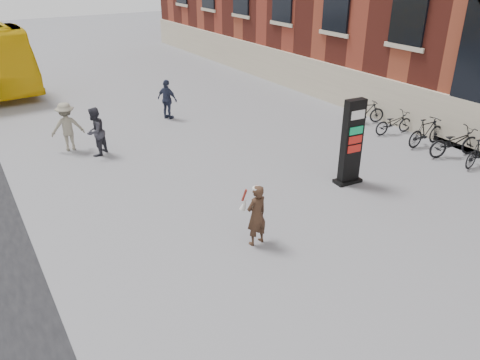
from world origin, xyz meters
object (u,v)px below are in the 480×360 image
pedestrian_b (67,127)px  bike_3 (480,152)px  pedestrian_a (95,132)px  bike_5 (426,132)px  bike_4 (455,142)px  bike_6 (394,123)px  info_pylon (352,143)px  woman (256,214)px  pedestrian_c (167,99)px  bike_7 (366,112)px

pedestrian_b → bike_3: bearing=150.7°
pedestrian_a → bike_5: 11.89m
bike_4 → bike_6: (0.00, 2.71, -0.08)m
info_pylon → bike_6: bearing=32.2°
woman → bike_5: size_ratio=0.89×
pedestrian_c → bike_4: 11.35m
pedestrian_a → bike_7: size_ratio=1.07×
pedestrian_c → bike_4: bearing=-171.5°
pedestrian_c → bike_3: (6.77, -10.07, -0.35)m
info_pylon → pedestrian_c: (-2.15, 8.74, -0.48)m
bike_6 → info_pylon: bearing=126.5°
pedestrian_a → bike_4: size_ratio=0.87×
bike_3 → bike_7: size_ratio=1.03×
bike_3 → bike_4: bike_4 is taller
pedestrian_b → bike_3: pedestrian_b is taller
bike_5 → bike_4: bearing=-177.9°
bike_3 → bike_5: 2.15m
bike_6 → bike_7: (0.00, 1.48, 0.04)m
woman → bike_6: (8.91, 3.67, -0.36)m
pedestrian_a → woman: bearing=59.8°
bike_3 → bike_6: bearing=-4.9°
pedestrian_a → bike_7: (10.54, -2.48, -0.38)m
pedestrian_c → bike_5: (6.77, -7.92, -0.31)m
woman → bike_3: (8.91, 0.00, -0.31)m
bike_4 → pedestrian_c: bearing=52.6°
bike_3 → bike_4: bearing=-4.9°
pedestrian_a → bike_3: size_ratio=1.04×
pedestrian_b → bike_6: pedestrian_b is taller
woman → bike_5: (8.91, 2.15, -0.27)m
bike_7 → pedestrian_c: bearing=74.1°
bike_3 → bike_6: (0.00, 3.67, -0.05)m
bike_6 → bike_7: size_ratio=1.06×
pedestrian_a → info_pylon: bearing=91.0°
info_pylon → bike_5: info_pylon is taller
woman → pedestrian_a: bearing=-84.9°
bike_5 → pedestrian_c: bearing=42.6°
pedestrian_b → bike_7: 11.78m
pedestrian_a → bike_5: pedestrian_a is taller
pedestrian_c → bike_5: pedestrian_c is taller
woman → bike_7: 10.30m
pedestrian_a → pedestrian_c: pedestrian_a is taller
pedestrian_b → pedestrian_c: (4.49, 1.46, -0.04)m
woman → pedestrian_a: 7.81m
pedestrian_c → bike_3: bearing=-174.2°
pedestrian_a → bike_6: (10.54, -3.96, -0.41)m
woman → pedestrian_c: pedestrian_c is taller
bike_3 → bike_7: 5.15m
woman → bike_6: woman is taller
info_pylon → pedestrian_b: size_ratio=1.51×
bike_4 → bike_7: (0.00, 4.19, -0.04)m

